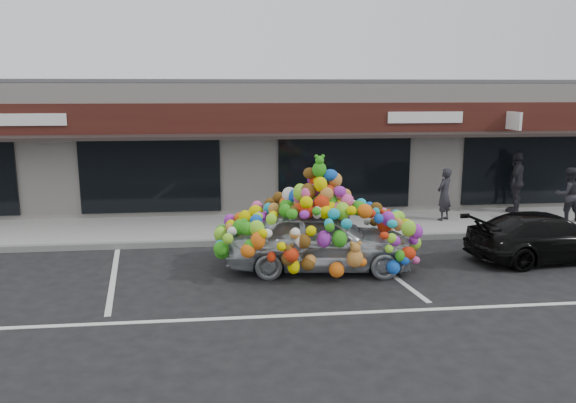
{
  "coord_description": "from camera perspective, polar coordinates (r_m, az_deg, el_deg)",
  "views": [
    {
      "loc": [
        -0.71,
        -11.76,
        4.03
      ],
      "look_at": [
        0.75,
        1.4,
        1.36
      ],
      "focal_mm": 35.0,
      "sensor_mm": 36.0,
      "label": 1
    }
  ],
  "objects": [
    {
      "name": "pedestrian_b",
      "position": [
        18.55,
        26.55,
        0.65
      ],
      "size": [
        0.79,
        0.62,
        1.61
      ],
      "primitive_type": "imported",
      "rotation": [
        0.0,
        0.0,
        3.13
      ],
      "color": "black",
      "rests_on": "sidewalk"
    },
    {
      "name": "lane_line",
      "position": [
        10.63,
        9.08,
        -11.0
      ],
      "size": [
        14.0,
        0.12,
        0.01
      ],
      "primitive_type": "cube",
      "color": "silver",
      "rests_on": "ground"
    },
    {
      "name": "kerb",
      "position": [
        14.81,
        -3.38,
        -4.1
      ],
      "size": [
        26.0,
        0.18,
        0.16
      ],
      "primitive_type": "cube",
      "color": "slate",
      "rests_on": "ground"
    },
    {
      "name": "shop_building",
      "position": [
        20.3,
        -4.33,
        6.09
      ],
      "size": [
        24.0,
        7.2,
        4.31
      ],
      "color": "silver",
      "rests_on": "ground"
    },
    {
      "name": "toy_car",
      "position": [
        12.64,
        3.23,
        -3.04
      ],
      "size": [
        3.03,
        4.62,
        2.6
      ],
      "rotation": [
        0.0,
        0.0,
        1.47
      ],
      "color": "#90949A",
      "rests_on": "ground"
    },
    {
      "name": "pedestrian_a",
      "position": [
        17.36,
        15.59,
        0.71
      ],
      "size": [
        0.68,
        0.65,
        1.57
      ],
      "primitive_type": "imported",
      "rotation": [
        0.0,
        0.0,
        3.82
      ],
      "color": "black",
      "rests_on": "sidewalk"
    },
    {
      "name": "sidewalk",
      "position": [
        16.26,
        -3.66,
        -2.7
      ],
      "size": [
        26.0,
        3.0,
        0.15
      ],
      "primitive_type": "cube",
      "color": "gray",
      "rests_on": "ground"
    },
    {
      "name": "pedestrian_c",
      "position": [
        19.25,
        22.2,
        1.85
      ],
      "size": [
        1.17,
        1.1,
        1.94
      ],
      "primitive_type": "imported",
      "rotation": [
        0.0,
        0.0,
        4.0
      ],
      "color": "black",
      "rests_on": "sidewalk"
    },
    {
      "name": "parking_stripe_left",
      "position": [
        12.86,
        -17.32,
        -7.37
      ],
      "size": [
        0.73,
        4.37,
        0.01
      ],
      "primitive_type": "cube",
      "rotation": [
        0.0,
        0.0,
        0.14
      ],
      "color": "silver",
      "rests_on": "ground"
    },
    {
      "name": "black_sedan",
      "position": [
        14.73,
        24.84,
        -3.27
      ],
      "size": [
        2.01,
        4.06,
        1.13
      ],
      "primitive_type": "imported",
      "rotation": [
        0.0,
        0.0,
        1.68
      ],
      "color": "black",
      "rests_on": "ground"
    },
    {
      "name": "ground",
      "position": [
        12.45,
        -2.76,
        -7.49
      ],
      "size": [
        90.0,
        90.0,
        0.0
      ],
      "primitive_type": "plane",
      "color": "black",
      "rests_on": "ground"
    },
    {
      "name": "parking_stripe_mid",
      "position": [
        13.1,
        9.59,
        -6.66
      ],
      "size": [
        0.73,
        4.37,
        0.01
      ],
      "primitive_type": "cube",
      "rotation": [
        0.0,
        0.0,
        0.14
      ],
      "color": "silver",
      "rests_on": "ground"
    }
  ]
}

